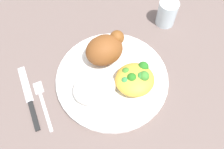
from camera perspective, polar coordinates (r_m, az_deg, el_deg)
ground_plane at (r=0.60m, az=0.00°, el=-1.35°), size 2.00×2.00×0.00m
plate at (r=0.59m, az=0.00°, el=-0.91°), size 0.29×0.29×0.02m
roasted_chicken at (r=0.58m, az=-1.70°, el=6.41°), size 0.11×0.08×0.08m
rice_pile at (r=0.55m, az=-4.48°, el=-3.33°), size 0.11×0.09×0.03m
mac_cheese_with_broccoli at (r=0.56m, az=5.87°, el=-1.03°), size 0.10×0.09×0.05m
fork at (r=0.59m, az=-17.06°, el=-6.72°), size 0.02×0.14×0.01m
knife at (r=0.60m, az=-19.96°, el=-6.51°), size 0.02×0.19×0.01m
water_glass at (r=0.71m, az=13.68°, el=14.79°), size 0.06×0.06×0.08m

